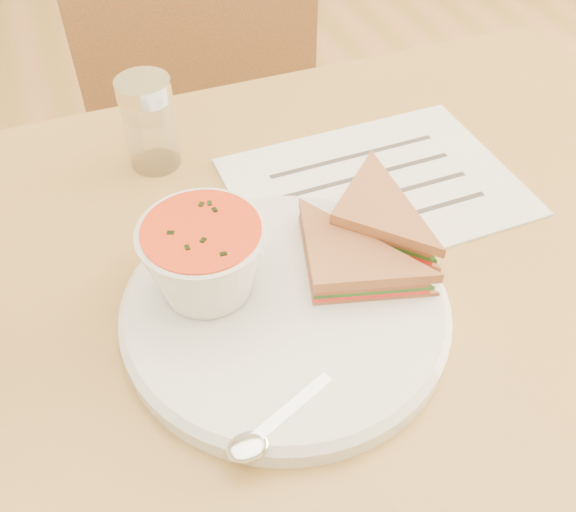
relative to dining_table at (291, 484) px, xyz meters
name	(u,v)px	position (x,y,z in m)	size (l,w,h in m)	color
dining_table	(291,484)	(0.00, 0.00, 0.00)	(1.00, 0.70, 0.75)	brown
chair_far	(215,183)	(0.05, 0.50, 0.10)	(0.42, 0.42, 0.95)	brown
plate	(285,310)	(-0.01, -0.02, 0.38)	(0.27, 0.27, 0.02)	silver
soup_bowl	(205,262)	(-0.07, 0.02, 0.43)	(0.10, 0.10, 0.07)	silver
sandwich_half_a	(313,298)	(0.00, -0.04, 0.41)	(0.10, 0.10, 0.03)	#A9643B
sandwich_half_b	(329,228)	(0.04, 0.02, 0.42)	(0.10, 0.10, 0.03)	#A9643B
spoon	(295,406)	(-0.04, -0.12, 0.40)	(0.16, 0.03, 0.01)	silver
paper_menu	(375,186)	(0.13, 0.11, 0.38)	(0.28, 0.21, 0.00)	white
condiment_shaker	(150,124)	(-0.07, 0.23, 0.42)	(0.05, 0.05, 0.10)	silver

